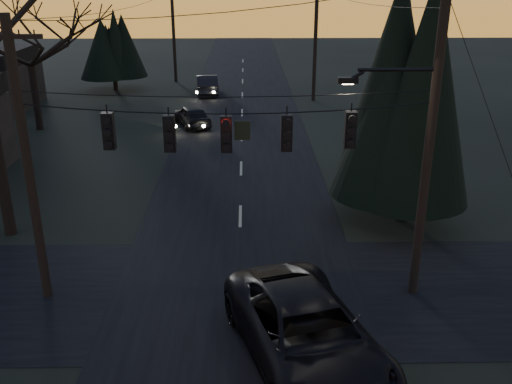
{
  "coord_description": "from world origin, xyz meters",
  "views": [
    {
      "loc": [
        0.24,
        -5.56,
        9.59
      ],
      "look_at": [
        0.54,
        9.96,
        3.46
      ],
      "focal_mm": 40.0,
      "sensor_mm": 36.0,
      "label": 1
    }
  ],
  "objects_px": {
    "utility_pole_left": "(48,295)",
    "suv_near": "(307,334)",
    "evergreen_right": "(411,105)",
    "utility_pole_far_r": "(313,100)",
    "utility_pole_right": "(412,292)",
    "sedan_oncoming_a": "(192,116)",
    "sedan_oncoming_b": "(207,84)",
    "utility_pole_far_l": "(176,82)"
  },
  "relations": [
    {
      "from": "evergreen_right",
      "to": "sedan_oncoming_a",
      "type": "distance_m",
      "value": 18.25
    },
    {
      "from": "utility_pole_right",
      "to": "utility_pole_far_l",
      "type": "relative_size",
      "value": 1.25
    },
    {
      "from": "suv_near",
      "to": "utility_pole_right",
      "type": "bearing_deg",
      "value": 26.3
    },
    {
      "from": "sedan_oncoming_a",
      "to": "sedan_oncoming_b",
      "type": "distance_m",
      "value": 10.15
    },
    {
      "from": "utility_pole_far_l",
      "to": "suv_near",
      "type": "relative_size",
      "value": 1.24
    },
    {
      "from": "utility_pole_far_r",
      "to": "utility_pole_left",
      "type": "bearing_deg",
      "value": -112.33
    },
    {
      "from": "utility_pole_far_r",
      "to": "sedan_oncoming_b",
      "type": "height_order",
      "value": "utility_pole_far_r"
    },
    {
      "from": "utility_pole_left",
      "to": "utility_pole_far_r",
      "type": "relative_size",
      "value": 1.0
    },
    {
      "from": "utility_pole_far_l",
      "to": "sedan_oncoming_b",
      "type": "distance_m",
      "value": 6.31
    },
    {
      "from": "utility_pole_left",
      "to": "utility_pole_far_l",
      "type": "height_order",
      "value": "utility_pole_left"
    },
    {
      "from": "suv_near",
      "to": "utility_pole_left",
      "type": "bearing_deg",
      "value": 139.69
    },
    {
      "from": "suv_near",
      "to": "sedan_oncoming_b",
      "type": "relative_size",
      "value": 1.38
    },
    {
      "from": "utility_pole_right",
      "to": "sedan_oncoming_a",
      "type": "relative_size",
      "value": 2.49
    },
    {
      "from": "suv_near",
      "to": "sedan_oncoming_b",
      "type": "xyz_separation_m",
      "value": [
        -4.63,
        34.03,
        -0.13
      ]
    },
    {
      "from": "utility_pole_far_r",
      "to": "evergreen_right",
      "type": "distance_m",
      "value": 22.97
    },
    {
      "from": "utility_pole_right",
      "to": "utility_pole_far_r",
      "type": "bearing_deg",
      "value": 90.0
    },
    {
      "from": "utility_pole_right",
      "to": "sedan_oncoming_b",
      "type": "distance_m",
      "value": 31.72
    },
    {
      "from": "utility_pole_left",
      "to": "suv_near",
      "type": "distance_m",
      "value": 8.55
    },
    {
      "from": "utility_pole_right",
      "to": "sedan_oncoming_a",
      "type": "distance_m",
      "value": 22.23
    },
    {
      "from": "evergreen_right",
      "to": "utility_pole_far_r",
      "type": "bearing_deg",
      "value": 92.6
    },
    {
      "from": "sedan_oncoming_a",
      "to": "suv_near",
      "type": "bearing_deg",
      "value": 80.23
    },
    {
      "from": "utility_pole_left",
      "to": "suv_near",
      "type": "relative_size",
      "value": 1.32
    },
    {
      "from": "utility_pole_far_l",
      "to": "suv_near",
      "type": "distance_m",
      "value": 40.21
    },
    {
      "from": "suv_near",
      "to": "evergreen_right",
      "type": "bearing_deg",
      "value": 45.75
    },
    {
      "from": "sedan_oncoming_a",
      "to": "sedan_oncoming_b",
      "type": "height_order",
      "value": "sedan_oncoming_b"
    },
    {
      "from": "utility_pole_right",
      "to": "sedan_oncoming_b",
      "type": "xyz_separation_m",
      "value": [
        -8.35,
        30.59,
        0.77
      ]
    },
    {
      "from": "utility_pole_right",
      "to": "suv_near",
      "type": "relative_size",
      "value": 1.55
    },
    {
      "from": "utility_pole_far_l",
      "to": "evergreen_right",
      "type": "xyz_separation_m",
      "value": [
        12.52,
        -30.45,
        4.76
      ]
    },
    {
      "from": "utility_pole_right",
      "to": "evergreen_right",
      "type": "bearing_deg",
      "value": 79.59
    },
    {
      "from": "utility_pole_far_l",
      "to": "sedan_oncoming_b",
      "type": "bearing_deg",
      "value": -59.8
    },
    {
      "from": "utility_pole_right",
      "to": "evergreen_right",
      "type": "height_order",
      "value": "evergreen_right"
    },
    {
      "from": "utility_pole_far_r",
      "to": "sedan_oncoming_a",
      "type": "distance_m",
      "value": 11.54
    },
    {
      "from": "sedan_oncoming_a",
      "to": "sedan_oncoming_b",
      "type": "relative_size",
      "value": 0.86
    },
    {
      "from": "utility_pole_left",
      "to": "sedan_oncoming_b",
      "type": "relative_size",
      "value": 1.82
    },
    {
      "from": "utility_pole_right",
      "to": "utility_pole_left",
      "type": "distance_m",
      "value": 11.5
    },
    {
      "from": "evergreen_right",
      "to": "utility_pole_left",
      "type": "bearing_deg",
      "value": -156.09
    },
    {
      "from": "sedan_oncoming_a",
      "to": "sedan_oncoming_b",
      "type": "bearing_deg",
      "value": -113.52
    },
    {
      "from": "utility_pole_right",
      "to": "utility_pole_far_l",
      "type": "bearing_deg",
      "value": 107.72
    },
    {
      "from": "utility_pole_far_r",
      "to": "utility_pole_far_l",
      "type": "distance_m",
      "value": 14.01
    },
    {
      "from": "utility_pole_far_l",
      "to": "sedan_oncoming_a",
      "type": "distance_m",
      "value": 15.82
    },
    {
      "from": "utility_pole_left",
      "to": "utility_pole_far_l",
      "type": "bearing_deg",
      "value": 90.0
    },
    {
      "from": "utility_pole_far_l",
      "to": "utility_pole_far_r",
      "type": "bearing_deg",
      "value": -34.82
    }
  ]
}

